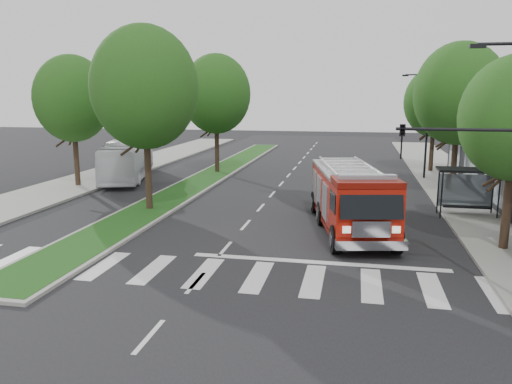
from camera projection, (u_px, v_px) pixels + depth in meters
ground at (225, 249)px, 21.21m from camera, size 140.00×140.00×0.00m
sidewalk_right at (483, 208)px, 28.38m from camera, size 5.00×80.00×0.15m
sidewalk_left at (55, 191)px, 33.63m from camera, size 5.00×80.00×0.15m
median at (210, 176)px, 39.67m from camera, size 3.00×50.00×0.15m
bus_shelter at (468, 179)px, 26.48m from camera, size 3.20×1.60×2.61m
tree_right_mid at (459, 94)px, 31.19m from camera, size 5.60×5.60×9.72m
tree_right_far at (435, 102)px, 40.94m from camera, size 5.00×5.00×8.73m
tree_median_near at (145, 88)px, 26.84m from camera, size 5.80×5.80×10.16m
tree_median_far at (216, 94)px, 40.37m from camera, size 5.60×5.60×9.72m
tree_left_mid at (72, 99)px, 34.29m from camera, size 5.20×5.20×9.16m
streetlight_right_near at (501, 155)px, 15.08m from camera, size 4.08×0.22×8.00m
streetlight_right_far at (425, 121)px, 37.57m from camera, size 2.11×0.20×8.00m
fire_engine at (350, 199)px, 23.87m from camera, size 4.56×9.71×3.24m
city_bus at (128, 159)px, 38.55m from camera, size 5.57×11.22×3.05m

